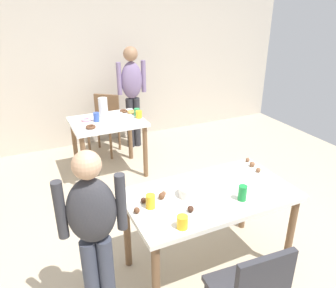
% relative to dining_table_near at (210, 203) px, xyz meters
% --- Properties ---
extents(ground_plane, '(6.40, 6.40, 0.00)m').
position_rel_dining_table_near_xyz_m(ground_plane, '(0.03, 0.01, -0.65)').
color(ground_plane, tan).
extents(wall_back, '(6.40, 0.10, 2.60)m').
position_rel_dining_table_near_xyz_m(wall_back, '(0.03, 3.21, 0.65)').
color(wall_back, '#BCB2A3').
rests_on(wall_back, ground_plane).
extents(dining_table_near, '(1.35, 0.74, 0.75)m').
position_rel_dining_table_near_xyz_m(dining_table_near, '(0.00, 0.00, 0.00)').
color(dining_table_near, silver).
rests_on(dining_table_near, ground_plane).
extents(dining_table_far, '(0.90, 0.71, 0.75)m').
position_rel_dining_table_near_xyz_m(dining_table_far, '(-0.28, 2.02, -0.03)').
color(dining_table_far, white).
rests_on(dining_table_far, ground_plane).
extents(chair_far_table, '(0.56, 0.56, 0.87)m').
position_rel_dining_table_near_xyz_m(chair_far_table, '(-0.13, 2.71, -0.16)').
color(chair_far_table, brown).
rests_on(chair_far_table, ground_plane).
extents(person_girl_near, '(0.45, 0.26, 1.34)m').
position_rel_dining_table_near_xyz_m(person_girl_near, '(-0.95, -0.08, 0.14)').
color(person_girl_near, '#383D4C').
rests_on(person_girl_near, ground_plane).
extents(person_adult_far, '(0.45, 0.21, 1.55)m').
position_rel_dining_table_near_xyz_m(person_adult_far, '(0.31, 2.72, 0.28)').
color(person_adult_far, '#28282D').
rests_on(person_adult_far, ground_plane).
extents(mixing_bowl, '(0.19, 0.19, 0.08)m').
position_rel_dining_table_near_xyz_m(mixing_bowl, '(-0.16, 0.04, 0.14)').
color(mixing_bowl, white).
rests_on(mixing_bowl, dining_table_near).
extents(soda_can, '(0.07, 0.07, 0.12)m').
position_rel_dining_table_near_xyz_m(soda_can, '(0.16, -0.18, 0.16)').
color(soda_can, '#198438').
rests_on(soda_can, dining_table_near).
extents(fork_near, '(0.17, 0.02, 0.01)m').
position_rel_dining_table_near_xyz_m(fork_near, '(-0.05, -0.14, 0.10)').
color(fork_near, silver).
rests_on(fork_near, dining_table_near).
extents(cup_near_0, '(0.08, 0.08, 0.09)m').
position_rel_dining_table_near_xyz_m(cup_near_0, '(-0.41, -0.29, 0.14)').
color(cup_near_0, yellow).
rests_on(cup_near_0, dining_table_near).
extents(cup_near_1, '(0.07, 0.07, 0.11)m').
position_rel_dining_table_near_xyz_m(cup_near_1, '(-0.51, 0.02, 0.15)').
color(cup_near_1, yellow).
rests_on(cup_near_1, dining_table_near).
extents(cake_ball_0, '(0.04, 0.04, 0.04)m').
position_rel_dining_table_near_xyz_m(cake_ball_0, '(-0.53, 0.10, 0.12)').
color(cake_ball_0, '#3D2319').
rests_on(cake_ball_0, dining_table_near).
extents(cake_ball_1, '(0.05, 0.05, 0.05)m').
position_rel_dining_table_near_xyz_m(cake_ball_1, '(-0.39, 0.09, 0.12)').
color(cake_ball_1, brown).
rests_on(cake_ball_1, dining_table_near).
extents(cake_ball_2, '(0.04, 0.04, 0.04)m').
position_rel_dining_table_near_xyz_m(cake_ball_2, '(0.61, 0.32, 0.12)').
color(cake_ball_2, brown).
rests_on(cake_ball_2, dining_table_near).
extents(cake_ball_3, '(0.04, 0.04, 0.04)m').
position_rel_dining_table_near_xyz_m(cake_ball_3, '(0.57, 0.11, 0.12)').
color(cake_ball_3, brown).
rests_on(cake_ball_3, dining_table_near).
extents(cake_ball_4, '(0.05, 0.05, 0.05)m').
position_rel_dining_table_near_xyz_m(cake_ball_4, '(-0.27, -0.15, 0.12)').
color(cake_ball_4, '#3D2319').
rests_on(cake_ball_4, dining_table_near).
extents(cake_ball_5, '(0.05, 0.05, 0.05)m').
position_rel_dining_table_near_xyz_m(cake_ball_5, '(-0.62, -0.00, 0.12)').
color(cake_ball_5, brown).
rests_on(cake_ball_5, dining_table_near).
extents(cake_ball_6, '(0.04, 0.04, 0.04)m').
position_rel_dining_table_near_xyz_m(cake_ball_6, '(-0.35, 0.13, 0.12)').
color(cake_ball_6, brown).
rests_on(cake_ball_6, dining_table_near).
extents(cake_ball_7, '(0.05, 0.05, 0.05)m').
position_rel_dining_table_near_xyz_m(cake_ball_7, '(0.58, 0.22, 0.12)').
color(cake_ball_7, brown).
rests_on(cake_ball_7, dining_table_near).
extents(pitcher_far, '(0.12, 0.12, 0.25)m').
position_rel_dining_table_near_xyz_m(pitcher_far, '(-0.27, 2.19, 0.22)').
color(pitcher_far, white).
rests_on(pitcher_far, dining_table_far).
extents(cup_far_0, '(0.08, 0.08, 0.12)m').
position_rel_dining_table_near_xyz_m(cup_far_0, '(-0.41, 2.03, 0.15)').
color(cup_far_0, '#3351B2').
rests_on(cup_far_0, dining_table_far).
extents(cup_far_1, '(0.07, 0.07, 0.10)m').
position_rel_dining_table_near_xyz_m(cup_far_1, '(0.13, 2.04, 0.14)').
color(cup_far_1, green).
rests_on(cup_far_1, dining_table_far).
extents(cup_far_2, '(0.08, 0.08, 0.10)m').
position_rel_dining_table_near_xyz_m(cup_far_2, '(0.12, 1.93, 0.14)').
color(cup_far_2, yellow).
rests_on(cup_far_2, dining_table_far).
extents(donut_far_0, '(0.12, 0.12, 0.04)m').
position_rel_dining_table_near_xyz_m(donut_far_0, '(-0.52, 2.11, 0.11)').
color(donut_far_0, pink).
rests_on(donut_far_0, dining_table_far).
extents(donut_far_1, '(0.11, 0.11, 0.03)m').
position_rel_dining_table_near_xyz_m(donut_far_1, '(0.02, 2.24, 0.11)').
color(donut_far_1, brown).
rests_on(donut_far_1, dining_table_far).
extents(donut_far_2, '(0.12, 0.12, 0.04)m').
position_rel_dining_table_near_xyz_m(donut_far_2, '(-0.53, 1.83, 0.11)').
color(donut_far_2, brown).
rests_on(donut_far_2, dining_table_far).
extents(donut_far_3, '(0.12, 0.12, 0.03)m').
position_rel_dining_table_near_xyz_m(donut_far_3, '(0.10, 2.16, 0.11)').
color(donut_far_3, gold).
rests_on(donut_far_3, dining_table_far).
extents(donut_far_4, '(0.11, 0.11, 0.03)m').
position_rel_dining_table_near_xyz_m(donut_far_4, '(-0.08, 2.16, 0.11)').
color(donut_far_4, white).
rests_on(donut_far_4, dining_table_far).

